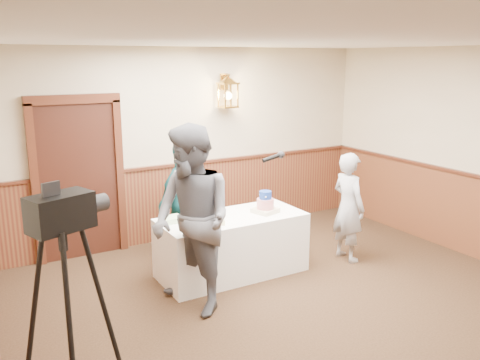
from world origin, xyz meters
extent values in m
plane|color=black|center=(0.00, 0.00, 0.00)|extent=(7.00, 7.00, 0.00)
cube|color=#BBAB8C|center=(0.00, 3.50, 1.40)|extent=(6.00, 0.02, 2.80)
cube|color=white|center=(0.00, 0.00, 2.80)|extent=(6.00, 7.00, 0.02)
cube|color=#522217|center=(0.00, 3.48, 0.55)|extent=(5.98, 0.04, 1.10)
cube|color=#472012|center=(0.00, 3.46, 1.12)|extent=(5.98, 0.07, 0.04)
cube|color=black|center=(-1.60, 3.45, 1.05)|extent=(1.00, 0.06, 2.10)
cube|color=white|center=(-0.14, 1.90, 0.38)|extent=(1.80, 0.80, 0.75)
cube|color=beige|center=(0.31, 1.83, 0.78)|extent=(0.33, 0.33, 0.05)
cylinder|color=red|center=(0.31, 1.83, 0.87)|extent=(0.21, 0.21, 0.13)
cylinder|color=navy|center=(0.31, 1.83, 0.98)|extent=(0.15, 0.15, 0.10)
cube|color=#ECCE8D|center=(-0.50, 1.77, 0.78)|extent=(0.33, 0.27, 0.06)
cube|color=#B7E09E|center=(-0.86, 2.07, 0.78)|extent=(0.26, 0.22, 0.06)
imported|color=#55575F|center=(-0.95, 1.29, 1.00)|extent=(0.91, 1.08, 2.00)
cylinder|color=black|center=(0.05, 1.33, 1.56)|extent=(0.23, 0.05, 0.09)
sphere|color=black|center=(0.18, 1.33, 1.58)|extent=(0.08, 0.08, 0.08)
imported|color=#99999E|center=(1.43, 1.55, 0.73)|extent=(0.36, 0.54, 1.46)
imported|color=#14575E|center=(-0.40, 2.72, 0.80)|extent=(1.01, 0.73, 1.59)
cube|color=black|center=(-2.43, 0.19, 1.61)|extent=(0.48, 0.36, 0.25)
cylinder|color=black|center=(-2.17, 0.28, 1.61)|extent=(0.20, 0.18, 0.13)
camera|label=1|loc=(-3.03, -3.29, 2.63)|focal=38.00mm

